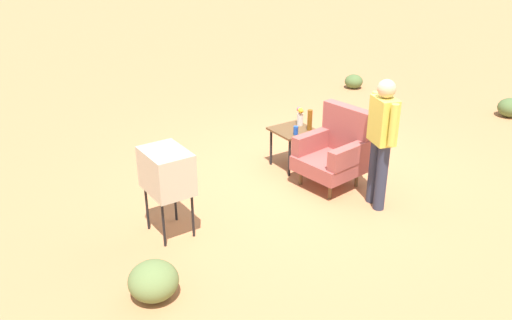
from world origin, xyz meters
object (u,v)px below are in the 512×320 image
Objects in this scene: person_standing at (382,136)px; armchair at (335,150)px; flower_vase at (300,116)px; soda_can_blue at (296,130)px; bottle_tall_amber at (310,120)px; side_table at (293,135)px; tv_on_stand at (167,172)px.

armchair is at bearing -177.37° from person_standing.
person_standing is at bearing -0.23° from flower_vase.
flower_vase is at bearing 133.45° from soda_can_blue.
bottle_tall_amber is at bearing 176.64° from armchair.
bottle_tall_amber is (0.15, 0.17, 0.23)m from side_table.
armchair is 0.65m from bottle_tall_amber.
person_standing is 1.60m from flower_vase.
bottle_tall_amber is (-0.03, 0.27, 0.09)m from soda_can_blue.
tv_on_stand is 2.58m from person_standing.
bottle_tall_amber is 0.23m from flower_vase.
side_table is at bearing -169.55° from armchair.
person_standing reaches higher than flower_vase.
soda_can_blue is 0.29m from bottle_tall_amber.
person_standing reaches higher than bottle_tall_amber.
side_table is at bearing 106.55° from tv_on_stand.
armchair is 0.86m from flower_vase.
person_standing reaches higher than armchair.
bottle_tall_amber is (-0.60, 0.04, 0.23)m from armchair.
flower_vase is at bearing 178.52° from bottle_tall_amber.
armchair reaches higher than bottle_tall_amber.
soda_can_blue is at bearing -168.46° from person_standing.
tv_on_stand is at bearing -77.94° from bottle_tall_amber.
soda_can_blue is at bearing 102.70° from tv_on_stand.
armchair is at bearing 22.54° from soda_can_blue.
flower_vase is at bearing 179.77° from person_standing.
soda_can_blue is (-0.57, -0.24, 0.14)m from armchair.
flower_vase reaches higher than soda_can_blue.
tv_on_stand is 0.63× the size of person_standing.
armchair reaches higher than soda_can_blue.
tv_on_stand is (-0.08, -2.40, 0.28)m from armchair.
side_table is 4.77× the size of soda_can_blue.
tv_on_stand is 2.56m from flower_vase.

